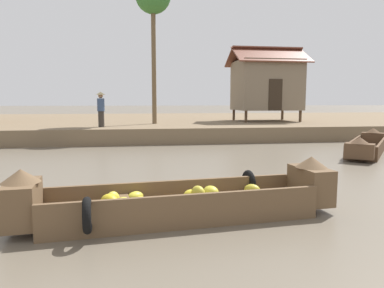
% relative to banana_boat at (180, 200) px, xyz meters
% --- Properties ---
extents(ground_plane, '(300.00, 300.00, 0.00)m').
position_rel_banana_boat_xyz_m(ground_plane, '(-1.45, 4.23, -0.32)').
color(ground_plane, '#665B4C').
extents(riverbank_strip, '(160.00, 20.00, 0.73)m').
position_rel_banana_boat_xyz_m(riverbank_strip, '(-1.45, 20.04, 0.05)').
color(riverbank_strip, '#756047').
rests_on(riverbank_strip, ground).
extents(banana_boat, '(5.42, 2.05, 0.96)m').
position_rel_banana_boat_xyz_m(banana_boat, '(0.00, 0.00, 0.00)').
color(banana_boat, brown).
rests_on(banana_boat, ground).
extents(fishing_skiff_distant, '(3.93, 4.42, 0.81)m').
position_rel_banana_boat_xyz_m(fishing_skiff_distant, '(7.80, 6.38, -0.05)').
color(fishing_skiff_distant, brown).
rests_on(fishing_skiff_distant, ground).
extents(stilt_house_mid_right, '(4.42, 3.53, 4.49)m').
position_rel_banana_boat_xyz_m(stilt_house_mid_right, '(7.13, 15.39, 2.65)').
color(stilt_house_mid_right, '#4C3826').
rests_on(stilt_house_mid_right, riverbank_strip).
extents(vendor_person, '(0.44, 0.44, 1.66)m').
position_rel_banana_boat_xyz_m(vendor_person, '(-2.40, 11.59, 1.33)').
color(vendor_person, '#332D28').
rests_on(vendor_person, riverbank_strip).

